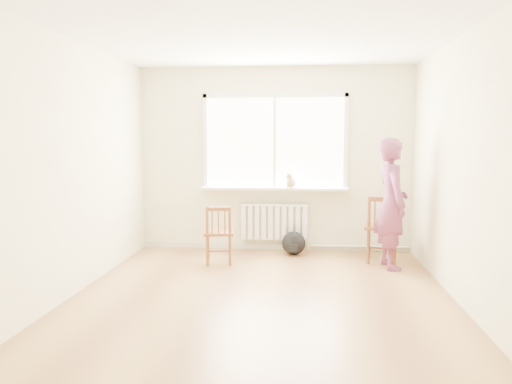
% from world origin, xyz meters
% --- Properties ---
extents(floor, '(4.50, 4.50, 0.00)m').
position_xyz_m(floor, '(0.00, 0.00, 0.00)').
color(floor, '#A57A44').
rests_on(floor, ground).
extents(ceiling, '(4.50, 4.50, 0.00)m').
position_xyz_m(ceiling, '(0.00, 0.00, 2.70)').
color(ceiling, white).
rests_on(ceiling, back_wall).
extents(back_wall, '(4.00, 0.01, 2.70)m').
position_xyz_m(back_wall, '(0.00, 2.25, 1.35)').
color(back_wall, '#EDE7BD').
rests_on(back_wall, ground).
extents(window, '(2.12, 0.05, 1.42)m').
position_xyz_m(window, '(0.00, 2.22, 1.66)').
color(window, white).
rests_on(window, back_wall).
extents(windowsill, '(2.15, 0.22, 0.04)m').
position_xyz_m(windowsill, '(0.00, 2.14, 0.93)').
color(windowsill, white).
rests_on(windowsill, back_wall).
extents(radiator, '(1.00, 0.12, 0.55)m').
position_xyz_m(radiator, '(0.00, 2.16, 0.44)').
color(radiator, white).
rests_on(radiator, back_wall).
extents(heating_pipe, '(1.40, 0.04, 0.04)m').
position_xyz_m(heating_pipe, '(1.25, 2.19, 0.08)').
color(heating_pipe, silver).
rests_on(heating_pipe, back_wall).
extents(baseboard, '(4.00, 0.03, 0.08)m').
position_xyz_m(baseboard, '(0.00, 2.23, 0.04)').
color(baseboard, beige).
rests_on(baseboard, ground).
extents(chair_left, '(0.44, 0.42, 0.78)m').
position_xyz_m(chair_left, '(-0.68, 1.30, 0.39)').
color(chair_left, brown).
rests_on(chair_left, floor).
extents(chair_right, '(0.51, 0.49, 0.90)m').
position_xyz_m(chair_right, '(1.48, 1.58, 0.45)').
color(chair_right, brown).
rests_on(chair_right, floor).
extents(person, '(0.49, 0.66, 1.67)m').
position_xyz_m(person, '(1.55, 1.32, 0.83)').
color(person, '#B33B62').
rests_on(person, floor).
extents(cat, '(0.21, 0.37, 0.25)m').
position_xyz_m(cat, '(0.24, 2.06, 1.05)').
color(cat, '#CEB88C').
rests_on(cat, windowsill).
extents(backpack, '(0.38, 0.31, 0.34)m').
position_xyz_m(backpack, '(0.30, 1.91, 0.17)').
color(backpack, black).
rests_on(backpack, floor).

